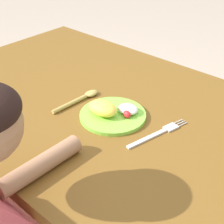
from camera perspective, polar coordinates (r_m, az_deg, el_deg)
dining_table at (r=1.20m, az=-2.11°, el=-1.91°), size 1.34×0.86×0.68m
plate at (r=1.06m, az=-0.08°, el=-0.09°), size 0.21×0.21×0.05m
fork at (r=1.01m, az=7.74°, el=-3.56°), size 0.06×0.22×0.01m
spoon at (r=1.16m, az=-5.26°, el=2.25°), size 0.04×0.19×0.02m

